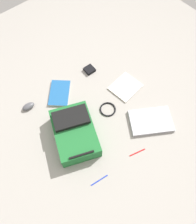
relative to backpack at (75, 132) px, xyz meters
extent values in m
plane|color=gray|center=(0.00, -0.26, -0.08)|extent=(3.38, 3.38, 0.00)
cube|color=#1E662D|center=(-0.01, 0.00, -0.01)|extent=(0.53, 0.45, 0.14)
cube|color=black|center=(0.08, -0.04, 0.08)|extent=(0.26, 0.32, 0.04)
cylinder|color=black|center=(-0.19, 0.08, 0.07)|extent=(0.09, 0.18, 0.02)
cube|color=#929296|center=(-0.30, -0.55, -0.07)|extent=(0.39, 0.42, 0.02)
cube|color=#B7B7BC|center=(-0.30, -0.55, -0.05)|extent=(0.38, 0.41, 0.01)
cube|color=silver|center=(0.08, -0.63, -0.07)|extent=(0.24, 0.26, 0.01)
cube|color=silver|center=(0.08, -0.63, -0.06)|extent=(0.24, 0.27, 0.00)
cube|color=silver|center=(0.41, -0.14, -0.07)|extent=(0.30, 0.30, 0.02)
cube|color=#1E5999|center=(0.41, -0.14, -0.06)|extent=(0.31, 0.30, 0.00)
ellipsoid|color=#4C4C51|center=(0.47, 0.15, -0.05)|extent=(0.07, 0.11, 0.04)
torus|color=black|center=(0.01, -0.36, -0.07)|extent=(0.14, 0.14, 0.01)
cylinder|color=#1933B2|center=(-0.39, 0.08, -0.07)|extent=(0.03, 0.14, 0.01)
cylinder|color=red|center=(-0.42, -0.28, -0.07)|extent=(0.05, 0.13, 0.01)
cube|color=black|center=(0.44, -0.51, -0.06)|extent=(0.09, 0.09, 0.03)
camera|label=1|loc=(-0.65, 0.32, 1.66)|focal=36.87mm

